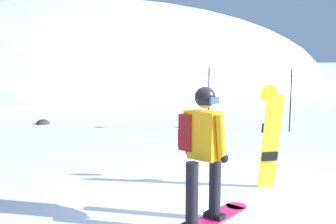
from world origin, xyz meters
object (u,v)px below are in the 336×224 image
at_px(spare_snowboard, 270,137).
at_px(rock_dark, 43,124).
at_px(piste_marker_near, 291,95).
at_px(piste_marker_far, 209,94).
at_px(snowboarder_main, 202,152).

height_order(spare_snowboard, rock_dark, spare_snowboard).
bearing_deg(piste_marker_near, piste_marker_far, 167.33).
distance_m(piste_marker_far, rock_dark, 5.29).
distance_m(snowboarder_main, piste_marker_far, 6.20).
xyz_separation_m(spare_snowboard, piste_marker_far, (0.59, 4.80, 0.22)).
distance_m(piste_marker_near, rock_dark, 7.48).
height_order(piste_marker_near, rock_dark, piste_marker_near).
relative_size(spare_snowboard, piste_marker_near, 0.91).
bearing_deg(rock_dark, snowboarder_main, -72.31).
height_order(snowboarder_main, spare_snowboard, snowboarder_main).
distance_m(spare_snowboard, piste_marker_near, 5.14).
bearing_deg(rock_dark, spare_snowboard, -60.44).
xyz_separation_m(snowboarder_main, spare_snowboard, (1.43, 1.06, -0.09)).
relative_size(spare_snowboard, rock_dark, 3.80).
bearing_deg(piste_marker_near, spare_snowboard, -123.05).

